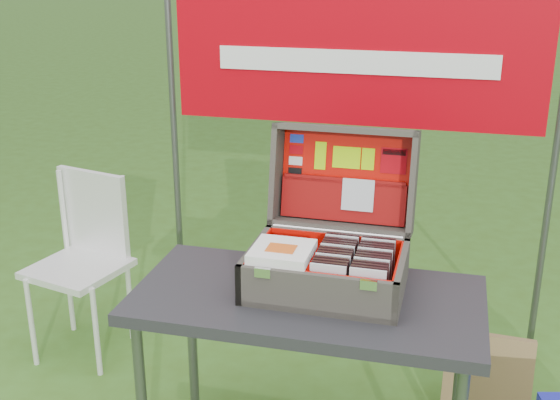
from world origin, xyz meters
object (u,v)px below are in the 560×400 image
(chair, at_px, (78,270))
(table, at_px, (306,387))
(cardboard_box, at_px, (487,379))
(suitcase, at_px, (331,216))

(chair, bearing_deg, table, -10.98)
(table, xyz_separation_m, cardboard_box, (0.61, 0.48, -0.18))
(suitcase, bearing_deg, cardboard_box, 33.94)
(cardboard_box, bearing_deg, chair, -178.24)
(chair, bearing_deg, suitcase, -5.70)
(table, distance_m, chair, 1.27)
(suitcase, relative_size, cardboard_box, 1.48)
(suitcase, bearing_deg, chair, 161.16)
(suitcase, bearing_deg, table, -115.53)
(suitcase, xyz_separation_m, chair, (-1.21, 0.41, -0.53))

